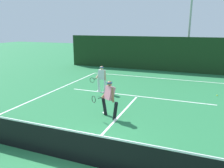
{
  "coord_description": "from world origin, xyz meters",
  "views": [
    {
      "loc": [
        2.93,
        -4.77,
        3.7
      ],
      "look_at": [
        -0.86,
        4.96,
        1.0
      ],
      "focal_mm": 35.71,
      "sensor_mm": 36.0,
      "label": 1
    }
  ],
  "objects_px": {
    "player_far": "(102,78)",
    "tennis_ball": "(217,95)",
    "light_pole": "(190,21)",
    "player_near": "(109,98)"
  },
  "relations": [
    {
      "from": "player_near",
      "to": "tennis_ball",
      "type": "height_order",
      "value": "player_near"
    },
    {
      "from": "tennis_ball",
      "to": "light_pole",
      "type": "distance_m",
      "value": 8.84
    },
    {
      "from": "player_near",
      "to": "tennis_ball",
      "type": "distance_m",
      "value": 6.66
    },
    {
      "from": "player_near",
      "to": "tennis_ball",
      "type": "bearing_deg",
      "value": -98.52
    },
    {
      "from": "tennis_ball",
      "to": "light_pole",
      "type": "xyz_separation_m",
      "value": [
        -2.08,
        7.52,
        4.15
      ]
    },
    {
      "from": "player_far",
      "to": "tennis_ball",
      "type": "xyz_separation_m",
      "value": [
        6.21,
        1.64,
        -0.8
      ]
    },
    {
      "from": "player_far",
      "to": "light_pole",
      "type": "bearing_deg",
      "value": -107.04
    },
    {
      "from": "player_far",
      "to": "tennis_ball",
      "type": "height_order",
      "value": "player_far"
    },
    {
      "from": "player_near",
      "to": "light_pole",
      "type": "relative_size",
      "value": 0.23
    },
    {
      "from": "tennis_ball",
      "to": "player_far",
      "type": "bearing_deg",
      "value": -165.25
    }
  ]
}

